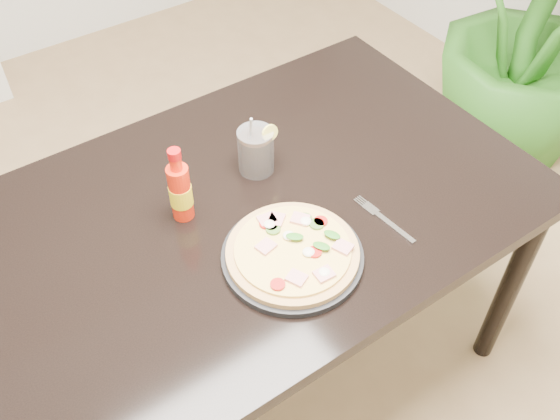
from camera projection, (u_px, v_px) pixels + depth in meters
floor at (236, 376)px, 2.03m from camera, size 4.50×4.50×0.00m
dining_table at (253, 226)px, 1.58m from camera, size 1.40×0.90×0.75m
plate at (292, 257)px, 1.39m from camera, size 0.32×0.32×0.02m
pizza at (293, 250)px, 1.38m from camera, size 0.30×0.30×0.03m
hot_sauce_bottle at (180, 191)px, 1.43m from camera, size 0.06×0.06×0.20m
cola_cup at (256, 152)px, 1.56m from camera, size 0.10×0.09×0.18m
fork at (382, 218)px, 1.48m from camera, size 0.03×0.19×0.00m
houseplant at (537, 23)px, 2.36m from camera, size 0.90×0.90×1.23m
plant_pot at (503, 127)px, 2.73m from camera, size 0.28×0.28×0.22m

